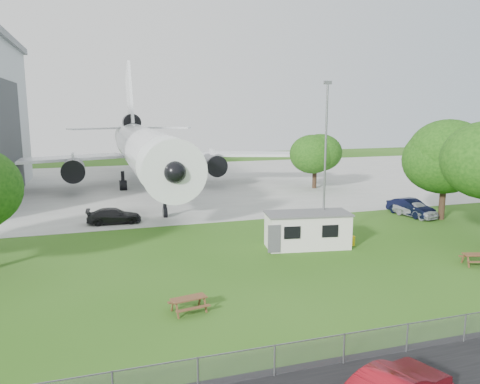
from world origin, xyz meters
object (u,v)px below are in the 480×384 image
object	(u,v)px
airliner	(144,147)
picnic_east	(476,265)
site_cabin	(308,230)
picnic_west	(189,312)

from	to	relation	value
airliner	picnic_east	xyz separation A→B (m)	(17.50, -37.29, -5.27)
site_cabin	airliner	bearing A→B (deg)	105.97
airliner	picnic_east	size ratio (longest dim) A/B	26.52
picnic_east	site_cabin	bearing A→B (deg)	157.60
airliner	picnic_west	world-z (taller)	airliner
picnic_west	site_cabin	bearing A→B (deg)	27.89
airliner	picnic_west	distance (m)	39.06
picnic_west	picnic_east	size ratio (longest dim) A/B	1.00
picnic_west	picnic_east	distance (m)	19.55
airliner	picnic_west	bearing A→B (deg)	-92.95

